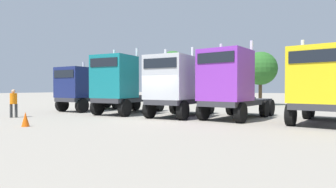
{
  "coord_description": "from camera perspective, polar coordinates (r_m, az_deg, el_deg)",
  "views": [
    {
      "loc": [
        8.6,
        -13.67,
        1.78
      ],
      "look_at": [
        -1.22,
        2.98,
        1.4
      ],
      "focal_mm": 30.18,
      "sensor_mm": 36.0,
      "label": 1
    }
  ],
  "objects": [
    {
      "name": "semi_truck_silver",
      "position": [
        17.25,
        1.17,
        1.65
      ],
      "size": [
        2.77,
        5.81,
        4.32
      ],
      "rotation": [
        0.0,
        0.0,
        -1.53
      ],
      "color": "#333338",
      "rests_on": "ground"
    },
    {
      "name": "traffic_cone_near",
      "position": [
        14.79,
        -26.84,
        -4.58
      ],
      "size": [
        0.36,
        0.36,
        0.68
      ],
      "primitive_type": "cone",
      "color": "#F2590C",
      "rests_on": "ground"
    },
    {
      "name": "semi_truck_teal",
      "position": [
        19.47,
        -9.63,
        1.85
      ],
      "size": [
        2.98,
        6.1,
        4.54
      ],
      "rotation": [
        0.0,
        0.0,
        -1.49
      ],
      "color": "#333338",
      "rests_on": "ground"
    },
    {
      "name": "semi_truck_yellow",
      "position": [
        15.54,
        28.47,
        1.47
      ],
      "size": [
        3.18,
        6.4,
        4.3
      ],
      "rotation": [
        0.0,
        0.0,
        -1.68
      ],
      "color": "#333338",
      "rests_on": "ground"
    },
    {
      "name": "visitor_in_hivis",
      "position": [
        19.67,
        -28.74,
        -1.3
      ],
      "size": [
        0.56,
        0.56,
        1.72
      ],
      "rotation": [
        0.0,
        0.0,
        5.43
      ],
      "color": "#373737",
      "rests_on": "ground"
    },
    {
      "name": "semi_truck_purple",
      "position": [
        16.39,
        12.4,
        1.98
      ],
      "size": [
        3.18,
        6.35,
        4.5
      ],
      "rotation": [
        0.0,
        0.0,
        -1.68
      ],
      "color": "#333338",
      "rests_on": "ground"
    },
    {
      "name": "oak_far_right",
      "position": [
        31.95,
        28.03,
        5.36
      ],
      "size": [
        3.75,
        3.75,
        6.1
      ],
      "color": "#4C3823",
      "rests_on": "ground"
    },
    {
      "name": "ground",
      "position": [
        16.25,
        -1.64,
        -5.16
      ],
      "size": [
        200.0,
        200.0,
        0.0
      ],
      "primitive_type": "plane",
      "color": "gray"
    },
    {
      "name": "semi_truck_navy",
      "position": [
        23.17,
        -16.56,
        1.11
      ],
      "size": [
        2.59,
        6.22,
        3.97
      ],
      "rotation": [
        0.0,
        0.0,
        -1.58
      ],
      "color": "#333338",
      "rests_on": "ground"
    },
    {
      "name": "oak_far_left",
      "position": [
        35.35,
        0.98,
        5.18
      ],
      "size": [
        4.31,
        4.31,
        6.44
      ],
      "color": "#4C3823",
      "rests_on": "ground"
    },
    {
      "name": "oak_far_centre",
      "position": [
        31.74,
        18.16,
        4.9
      ],
      "size": [
        3.54,
        3.54,
        5.69
      ],
      "color": "#4C3823",
      "rests_on": "ground"
    }
  ]
}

